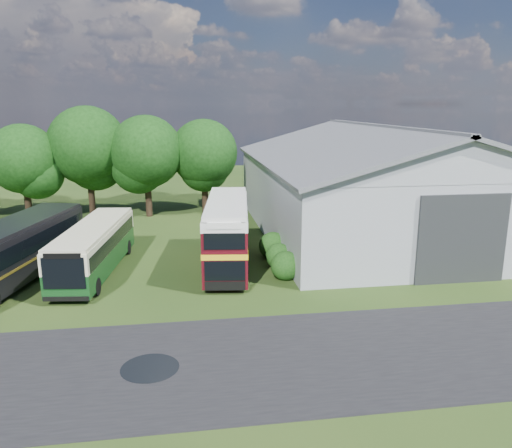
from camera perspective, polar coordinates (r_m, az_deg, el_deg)
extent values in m
plane|color=#1B3410|center=(22.57, -7.72, -12.02)|extent=(120.00, 120.00, 0.00)
cube|color=black|center=(20.14, 1.32, -15.23)|extent=(60.00, 8.00, 0.02)
cylinder|color=black|center=(19.95, -12.03, -15.85)|extent=(2.20, 2.20, 0.01)
cube|color=gray|center=(39.99, 13.74, 3.16)|extent=(18.00, 24.00, 5.50)
cube|color=#2D3033|center=(29.49, 22.51, -1.63)|extent=(5.20, 0.18, 5.00)
cylinder|color=black|center=(46.47, -24.59, 2.19)|extent=(0.56, 0.56, 3.06)
sphere|color=black|center=(45.96, -25.05, 6.76)|extent=(5.78, 5.78, 5.78)
cylinder|color=black|center=(46.55, -18.27, 3.10)|extent=(0.56, 0.56, 3.60)
sphere|color=black|center=(46.01, -18.68, 8.49)|extent=(6.80, 6.80, 6.80)
cylinder|color=black|center=(45.00, -12.18, 2.95)|extent=(0.56, 0.56, 3.31)
sphere|color=black|center=(44.46, -12.44, 8.08)|extent=(6.26, 6.26, 6.26)
cylinder|color=black|center=(45.75, -5.85, 3.27)|extent=(0.56, 0.56, 3.17)
sphere|color=black|center=(45.23, -5.97, 8.10)|extent=(5.98, 5.98, 5.98)
sphere|color=#194714|center=(28.67, 3.38, -6.24)|extent=(1.70, 1.70, 1.70)
sphere|color=#194714|center=(30.52, 2.60, -4.99)|extent=(1.60, 1.60, 1.60)
sphere|color=#194714|center=(32.39, 1.92, -3.88)|extent=(1.80, 1.80, 1.80)
cube|color=#0F3916|center=(30.65, -17.98, -2.51)|extent=(3.64, 10.57, 2.57)
cube|color=#450911|center=(30.14, -3.31, -0.85)|extent=(3.60, 9.85, 3.85)
cube|color=black|center=(30.74, -25.95, -2.69)|extent=(5.53, 12.36, 2.99)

